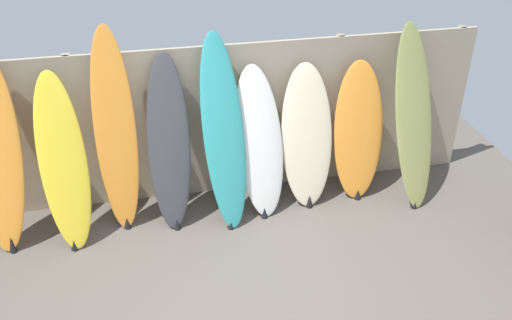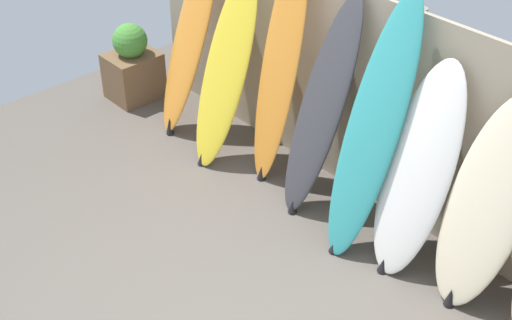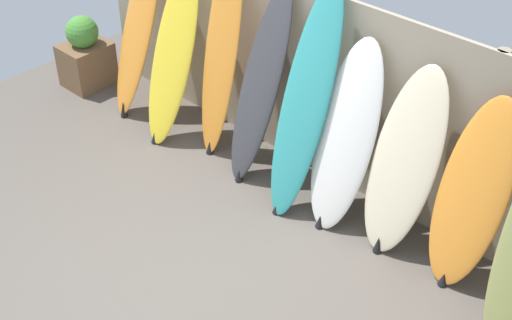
{
  "view_description": "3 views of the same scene",
  "coord_description": "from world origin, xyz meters",
  "px_view_note": "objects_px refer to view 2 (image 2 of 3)",
  "views": [
    {
      "loc": [
        -0.66,
        -3.62,
        3.88
      ],
      "look_at": [
        0.28,
        0.94,
        1.02
      ],
      "focal_mm": 40.0,
      "sensor_mm": 36.0,
      "label": 1
    },
    {
      "loc": [
        2.77,
        -2.03,
        3.82
      ],
      "look_at": [
        -0.25,
        0.68,
        0.98
      ],
      "focal_mm": 50.0,
      "sensor_mm": 36.0,
      "label": 2
    },
    {
      "loc": [
        3.25,
        -2.43,
        4.11
      ],
      "look_at": [
        0.25,
        0.76,
        0.92
      ],
      "focal_mm": 50.0,
      "sensor_mm": 36.0,
      "label": 3
    }
  ],
  "objects_px": {
    "surfboard_orange_0": "(190,37)",
    "surfboard_teal_4": "(373,131)",
    "surfboard_white_5": "(418,173)",
    "planter_box": "(133,66)",
    "surfboard_charcoal_3": "(321,109)",
    "surfboard_cream_6": "(486,207)",
    "surfboard_yellow_1": "(225,71)",
    "surfboard_orange_2": "(279,67)"
  },
  "relations": [
    {
      "from": "surfboard_orange_2",
      "to": "surfboard_yellow_1",
      "type": "bearing_deg",
      "value": -165.47
    },
    {
      "from": "surfboard_yellow_1",
      "to": "surfboard_teal_4",
      "type": "relative_size",
      "value": 0.87
    },
    {
      "from": "surfboard_white_5",
      "to": "planter_box",
      "type": "xyz_separation_m",
      "value": [
        -3.51,
        -0.15,
        -0.44
      ]
    },
    {
      "from": "surfboard_cream_6",
      "to": "planter_box",
      "type": "relative_size",
      "value": 1.92
    },
    {
      "from": "surfboard_orange_0",
      "to": "surfboard_cream_6",
      "type": "bearing_deg",
      "value": 1.2
    },
    {
      "from": "surfboard_orange_2",
      "to": "surfboard_teal_4",
      "type": "relative_size",
      "value": 1.07
    },
    {
      "from": "surfboard_orange_0",
      "to": "surfboard_teal_4",
      "type": "xyz_separation_m",
      "value": [
        2.25,
        -0.04,
        0.05
      ]
    },
    {
      "from": "planter_box",
      "to": "surfboard_yellow_1",
      "type": "bearing_deg",
      "value": 1.92
    },
    {
      "from": "surfboard_teal_4",
      "to": "planter_box",
      "type": "height_order",
      "value": "surfboard_teal_4"
    },
    {
      "from": "surfboard_teal_4",
      "to": "surfboard_orange_0",
      "type": "bearing_deg",
      "value": 179.05
    },
    {
      "from": "surfboard_orange_2",
      "to": "surfboard_white_5",
      "type": "relative_size",
      "value": 1.33
    },
    {
      "from": "surfboard_orange_0",
      "to": "surfboard_yellow_1",
      "type": "distance_m",
      "value": 0.63
    },
    {
      "from": "surfboard_teal_4",
      "to": "surfboard_orange_2",
      "type": "bearing_deg",
      "value": 175.09
    },
    {
      "from": "surfboard_orange_2",
      "to": "surfboard_white_5",
      "type": "bearing_deg",
      "value": -1.48
    },
    {
      "from": "surfboard_orange_0",
      "to": "surfboard_white_5",
      "type": "relative_size",
      "value": 1.18
    },
    {
      "from": "surfboard_orange_0",
      "to": "surfboard_yellow_1",
      "type": "bearing_deg",
      "value": -7.64
    },
    {
      "from": "planter_box",
      "to": "surfboard_teal_4",
      "type": "bearing_deg",
      "value": 1.74
    },
    {
      "from": "surfboard_teal_4",
      "to": "surfboard_white_5",
      "type": "distance_m",
      "value": 0.44
    },
    {
      "from": "surfboard_yellow_1",
      "to": "planter_box",
      "type": "bearing_deg",
      "value": -178.08
    },
    {
      "from": "surfboard_orange_0",
      "to": "surfboard_orange_2",
      "type": "bearing_deg",
      "value": 2.82
    },
    {
      "from": "surfboard_orange_0",
      "to": "surfboard_teal_4",
      "type": "distance_m",
      "value": 2.25
    },
    {
      "from": "surfboard_charcoal_3",
      "to": "surfboard_cream_6",
      "type": "relative_size",
      "value": 1.15
    },
    {
      "from": "surfboard_orange_0",
      "to": "surfboard_white_5",
      "type": "distance_m",
      "value": 2.66
    },
    {
      "from": "surfboard_orange_0",
      "to": "surfboard_white_5",
      "type": "height_order",
      "value": "surfboard_orange_0"
    },
    {
      "from": "surfboard_orange_0",
      "to": "surfboard_white_5",
      "type": "bearing_deg",
      "value": 0.4
    },
    {
      "from": "surfboard_orange_2",
      "to": "surfboard_teal_4",
      "type": "xyz_separation_m",
      "value": [
        1.1,
        -0.09,
        -0.07
      ]
    },
    {
      "from": "surfboard_teal_4",
      "to": "planter_box",
      "type": "relative_size",
      "value": 2.41
    },
    {
      "from": "surfboard_teal_4",
      "to": "surfboard_yellow_1",
      "type": "bearing_deg",
      "value": -178.42
    },
    {
      "from": "surfboard_orange_0",
      "to": "surfboard_yellow_1",
      "type": "relative_size",
      "value": 1.1
    },
    {
      "from": "surfboard_charcoal_3",
      "to": "surfboard_cream_6",
      "type": "bearing_deg",
      "value": 1.74
    },
    {
      "from": "surfboard_orange_2",
      "to": "surfboard_teal_4",
      "type": "height_order",
      "value": "surfboard_orange_2"
    },
    {
      "from": "surfboard_orange_2",
      "to": "planter_box",
      "type": "relative_size",
      "value": 2.59
    },
    {
      "from": "surfboard_yellow_1",
      "to": "surfboard_teal_4",
      "type": "bearing_deg",
      "value": 1.58
    },
    {
      "from": "surfboard_yellow_1",
      "to": "surfboard_orange_2",
      "type": "bearing_deg",
      "value": 14.53
    },
    {
      "from": "planter_box",
      "to": "surfboard_charcoal_3",
      "type": "bearing_deg",
      "value": 3.45
    },
    {
      "from": "surfboard_yellow_1",
      "to": "surfboard_orange_2",
      "type": "relative_size",
      "value": 0.81
    },
    {
      "from": "surfboard_white_5",
      "to": "surfboard_yellow_1",
      "type": "bearing_deg",
      "value": -177.16
    },
    {
      "from": "surfboard_yellow_1",
      "to": "surfboard_white_5",
      "type": "height_order",
      "value": "surfboard_yellow_1"
    },
    {
      "from": "surfboard_orange_0",
      "to": "surfboard_orange_2",
      "type": "relative_size",
      "value": 0.89
    },
    {
      "from": "surfboard_white_5",
      "to": "surfboard_cream_6",
      "type": "xyz_separation_m",
      "value": [
        0.55,
        0.05,
        -0.02
      ]
    },
    {
      "from": "surfboard_charcoal_3",
      "to": "planter_box",
      "type": "relative_size",
      "value": 2.2
    },
    {
      "from": "surfboard_orange_0",
      "to": "surfboard_charcoal_3",
      "type": "distance_m",
      "value": 1.68
    }
  ]
}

